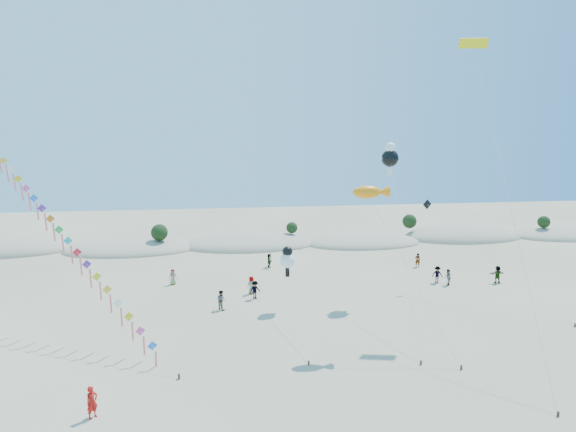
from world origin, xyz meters
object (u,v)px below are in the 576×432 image
(kite_train, at_px, (27,190))
(flyer_foreground, at_px, (92,402))
(parafoil_kite, at_px, (475,48))
(fish_kite, at_px, (371,192))

(kite_train, xyz_separation_m, flyer_foreground, (8.59, -16.76, -9.77))
(flyer_foreground, bearing_deg, kite_train, 68.91)
(kite_train, relative_size, parafoil_kite, 1.08)
(parafoil_kite, bearing_deg, fish_kite, -153.30)
(kite_train, height_order, flyer_foreground, kite_train)
(fish_kite, bearing_deg, parafoil_kite, 26.70)
(parafoil_kite, height_order, flyer_foreground, parafoil_kite)
(parafoil_kite, bearing_deg, flyer_foreground, -154.68)
(kite_train, xyz_separation_m, parafoil_kite, (36.72, -3.45, 11.52))
(fish_kite, bearing_deg, kite_train, 162.25)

